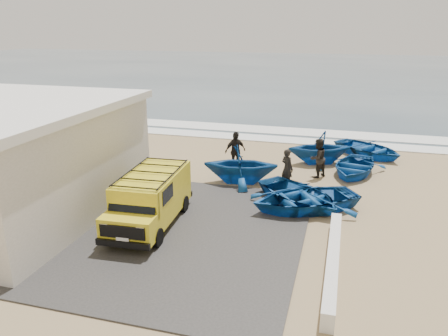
# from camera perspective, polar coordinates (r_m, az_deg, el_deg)

# --- Properties ---
(ground) EXTENTS (160.00, 160.00, 0.00)m
(ground) POSITION_cam_1_polar(r_m,az_deg,el_deg) (17.31, -2.44, -5.77)
(ground) COLOR #A1875D
(slab) EXTENTS (12.00, 10.00, 0.05)m
(slab) POSITION_cam_1_polar(r_m,az_deg,el_deg) (16.35, -11.39, -7.56)
(slab) COLOR #3B3936
(slab) RESTS_ON ground
(ocean) EXTENTS (180.00, 88.00, 0.01)m
(ocean) POSITION_cam_1_polar(r_m,az_deg,el_deg) (71.53, 11.92, 12.26)
(ocean) COLOR #385166
(ocean) RESTS_ON ground
(surf_line) EXTENTS (180.00, 1.60, 0.06)m
(surf_line) POSITION_cam_1_polar(r_m,az_deg,el_deg) (28.35, 5.10, 3.87)
(surf_line) COLOR white
(surf_line) RESTS_ON ground
(surf_wash) EXTENTS (180.00, 2.20, 0.04)m
(surf_wash) POSITION_cam_1_polar(r_m,az_deg,el_deg) (30.74, 5.99, 4.97)
(surf_wash) COLOR white
(surf_wash) RESTS_ON ground
(building) EXTENTS (8.40, 9.40, 4.30)m
(building) POSITION_cam_1_polar(r_m,az_deg,el_deg) (18.68, -27.05, 1.07)
(building) COLOR silver
(building) RESTS_ON ground
(parapet) EXTENTS (0.35, 6.00, 0.55)m
(parapet) POSITION_cam_1_polar(r_m,az_deg,el_deg) (13.79, 14.01, -11.76)
(parapet) COLOR silver
(parapet) RESTS_ON ground
(van) EXTENTS (2.09, 4.73, 1.99)m
(van) POSITION_cam_1_polar(r_m,az_deg,el_deg) (16.12, -9.57, -3.78)
(van) COLOR yellow
(van) RESTS_ON ground
(boat_near_left) EXTENTS (5.03, 4.93, 0.85)m
(boat_near_left) POSITION_cam_1_polar(r_m,az_deg,el_deg) (18.09, 9.74, -3.47)
(boat_near_left) COLOR #13509B
(boat_near_left) RESTS_ON ground
(boat_near_right) EXTENTS (5.36, 4.96, 0.91)m
(boat_near_right) POSITION_cam_1_polar(r_m,az_deg,el_deg) (17.65, 10.44, -3.99)
(boat_near_right) COLOR #13509B
(boat_near_right) RESTS_ON ground
(boat_mid_left) EXTENTS (3.86, 3.48, 1.79)m
(boat_mid_left) POSITION_cam_1_polar(r_m,az_deg,el_deg) (20.17, 2.19, 0.51)
(boat_mid_left) COLOR #13509B
(boat_mid_left) RESTS_ON ground
(boat_mid_right) EXTENTS (3.46, 4.31, 0.79)m
(boat_mid_right) POSITION_cam_1_polar(r_m,az_deg,el_deg) (22.38, 16.60, 0.20)
(boat_mid_right) COLOR #13509B
(boat_mid_right) RESTS_ON ground
(boat_far_left) EXTENTS (4.14, 3.88, 1.75)m
(boat_far_left) POSITION_cam_1_polar(r_m,az_deg,el_deg) (23.54, 12.35, 2.65)
(boat_far_left) COLOR #13509B
(boat_far_left) RESTS_ON ground
(boat_far_right) EXTENTS (4.96, 4.79, 0.84)m
(boat_far_right) POSITION_cam_1_polar(r_m,az_deg,el_deg) (25.71, 18.31, 2.39)
(boat_far_right) COLOR #13509B
(boat_far_right) RESTS_ON ground
(fisherman_front) EXTENTS (0.78, 0.74, 1.79)m
(fisherman_front) POSITION_cam_1_polar(r_m,az_deg,el_deg) (19.78, 8.24, -0.04)
(fisherman_front) COLOR black
(fisherman_front) RESTS_ON ground
(fisherman_middle) EXTENTS (1.14, 1.17, 1.90)m
(fisherman_middle) POSITION_cam_1_polar(r_m,az_deg,el_deg) (21.37, 12.14, 1.28)
(fisherman_middle) COLOR black
(fisherman_middle) RESTS_ON ground
(fisherman_back) EXTENTS (1.17, 1.17, 1.99)m
(fisherman_back) POSITION_cam_1_polar(r_m,az_deg,el_deg) (21.90, 1.48, 2.23)
(fisherman_back) COLOR black
(fisherman_back) RESTS_ON ground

